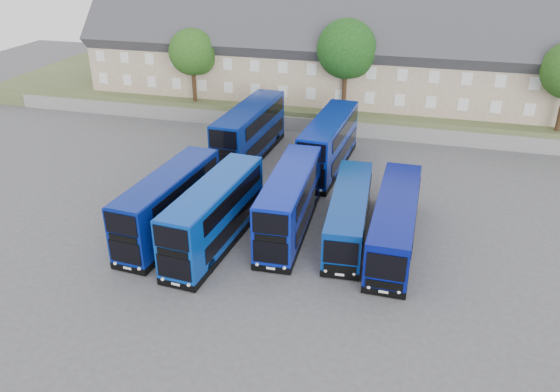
{
  "coord_description": "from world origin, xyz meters",
  "views": [
    {
      "loc": [
        9.72,
        -27.86,
        19.04
      ],
      "look_at": [
        0.92,
        4.79,
        2.2
      ],
      "focal_mm": 35.0,
      "sensor_mm": 36.0,
      "label": 1
    }
  ],
  "objects_px": {
    "dd_front_left": "(169,205)",
    "dd_front_mid": "(215,216)",
    "tree_west": "(194,54)",
    "coach_east_a": "(349,214)",
    "tree_mid": "(348,51)"
  },
  "relations": [
    {
      "from": "coach_east_a",
      "to": "tree_mid",
      "type": "xyz_separation_m",
      "value": [
        -3.64,
        20.93,
        6.56
      ]
    },
    {
      "from": "coach_east_a",
      "to": "tree_west",
      "type": "xyz_separation_m",
      "value": [
        -19.64,
        20.43,
        5.54
      ]
    },
    {
      "from": "dd_front_left",
      "to": "tree_mid",
      "type": "xyz_separation_m",
      "value": [
        8.14,
        23.89,
        5.97
      ]
    },
    {
      "from": "dd_front_left",
      "to": "coach_east_a",
      "type": "bearing_deg",
      "value": 18.67
    },
    {
      "from": "dd_front_mid",
      "to": "coach_east_a",
      "type": "relative_size",
      "value": 0.97
    },
    {
      "from": "tree_west",
      "to": "dd_front_left",
      "type": "bearing_deg",
      "value": -71.42
    },
    {
      "from": "coach_east_a",
      "to": "tree_west",
      "type": "distance_m",
      "value": 28.88
    },
    {
      "from": "coach_east_a",
      "to": "dd_front_mid",
      "type": "bearing_deg",
      "value": -159.61
    },
    {
      "from": "tree_mid",
      "to": "tree_west",
      "type": "bearing_deg",
      "value": -178.21
    },
    {
      "from": "coach_east_a",
      "to": "dd_front_left",
      "type": "bearing_deg",
      "value": -169.41
    },
    {
      "from": "dd_front_left",
      "to": "dd_front_mid",
      "type": "xyz_separation_m",
      "value": [
        3.54,
        -0.69,
        0.03
      ]
    },
    {
      "from": "dd_front_mid",
      "to": "tree_west",
      "type": "height_order",
      "value": "tree_west"
    },
    {
      "from": "dd_front_mid",
      "to": "tree_west",
      "type": "relative_size",
      "value": 1.44
    },
    {
      "from": "dd_front_left",
      "to": "coach_east_a",
      "type": "relative_size",
      "value": 0.96
    },
    {
      "from": "dd_front_mid",
      "to": "tree_mid",
      "type": "xyz_separation_m",
      "value": [
        4.6,
        24.58,
        5.95
      ]
    }
  ]
}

